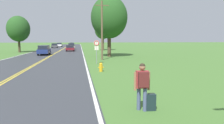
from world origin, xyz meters
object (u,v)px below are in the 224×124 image
at_px(suitcase, 151,102).
at_px(tree_right_cluster, 18,29).
at_px(car_black_hatchback_approaching, 44,49).
at_px(tree_behind_sign, 109,18).
at_px(car_dark_grey_sedan_receding, 55,45).
at_px(traffic_sign, 97,46).
at_px(car_champagne_van_mid_far, 71,46).
at_px(car_maroon_hatchback_mid_near, 70,48).
at_px(hitchhiker_person, 142,82).
at_px(car_white_sedan_distant, 60,45).
at_px(car_dark_green_hatchback_horizon, 72,44).
at_px(tree_mid_treeline, 103,29).
at_px(car_dark_blue_suv_nearest, 44,50).
at_px(fire_hydrant, 101,67).

xyz_separation_m(suitcase, tree_right_cluster, (-15.39, 38.48, 4.67)).
height_order(suitcase, car_black_hatchback_approaching, car_black_hatchback_approaching).
bearing_deg(tree_behind_sign, car_dark_grey_sedan_receding, 108.85).
height_order(traffic_sign, car_champagne_van_mid_far, traffic_sign).
height_order(tree_behind_sign, car_black_hatchback_approaching, tree_behind_sign).
bearing_deg(car_maroon_hatchback_mid_near, suitcase, 6.53).
distance_m(hitchhiker_person, car_white_sedan_distant, 74.42).
bearing_deg(car_dark_green_hatchback_horizon, tree_mid_treeline, 14.29).
distance_m(traffic_sign, tree_right_cluster, 27.68).
relative_size(tree_mid_treeline, car_champagne_van_mid_far, 1.96).
height_order(car_black_hatchback_approaching, car_champagne_van_mid_far, car_champagne_van_mid_far).
distance_m(hitchhiker_person, car_dark_blue_suv_nearest, 31.19).
bearing_deg(tree_right_cluster, car_dark_green_hatchback_horizon, 78.56).
bearing_deg(car_dark_grey_sedan_receding, car_champagne_van_mid_far, -156.11).
xyz_separation_m(traffic_sign, car_maroon_hatchback_mid_near, (-4.05, 26.37, -1.20)).
height_order(tree_right_cluster, car_dark_grey_sedan_receding, tree_right_cluster).
xyz_separation_m(car_black_hatchback_approaching, car_white_sedan_distant, (-0.35, 37.24, -0.01)).
relative_size(traffic_sign, tree_mid_treeline, 0.34).
distance_m(car_black_hatchback_approaching, car_maroon_hatchback_mid_near, 7.22).
relative_size(tree_behind_sign, car_dark_blue_suv_nearest, 1.99).
relative_size(tree_behind_sign, car_dark_green_hatchback_horizon, 2.17).
distance_m(tree_behind_sign, car_dark_green_hatchback_horizon, 61.36).
relative_size(hitchhiker_person, car_dark_blue_suv_nearest, 0.38).
bearing_deg(car_dark_grey_sedan_receding, car_white_sedan_distant, -5.31).
height_order(hitchhiker_person, fire_hydrant, hitchhiker_person).
height_order(car_black_hatchback_approaching, car_dark_grey_sedan_receding, car_dark_grey_sedan_receding).
bearing_deg(tree_mid_treeline, car_dark_green_hatchback_horizon, 102.88).
bearing_deg(car_maroon_hatchback_mid_near, car_champagne_van_mid_far, -179.66).
distance_m(tree_behind_sign, car_maroon_hatchback_mid_near, 19.24).
height_order(fire_hydrant, car_black_hatchback_approaching, car_black_hatchback_approaching).
height_order(car_black_hatchback_approaching, car_white_sedan_distant, car_white_sedan_distant).
distance_m(car_maroon_hatchback_mid_near, car_champagne_van_mid_far, 8.69).
bearing_deg(fire_hydrant, car_champagne_van_mid_far, 95.63).
bearing_deg(suitcase, car_maroon_hatchback_mid_near, 9.60).
xyz_separation_m(car_dark_grey_sedan_receding, car_dark_green_hatchback_horizon, (4.89, 22.81, 0.00)).
distance_m(tree_behind_sign, car_champagne_van_mid_far, 27.26).
relative_size(traffic_sign, car_dark_green_hatchback_horizon, 0.60).
distance_m(fire_hydrant, car_dark_green_hatchback_horizon, 75.50).
bearing_deg(traffic_sign, car_champagne_van_mid_far, 96.69).
distance_m(tree_mid_treeline, car_black_hatchback_approaching, 16.01).
height_order(hitchhiker_person, traffic_sign, traffic_sign).
distance_m(hitchhiker_person, car_dark_grey_sedan_receding, 63.03).
height_order(fire_hydrant, car_dark_green_hatchback_horizon, car_dark_green_hatchback_horizon).
bearing_deg(traffic_sign, car_black_hatchback_approaching, 113.39).
height_order(tree_behind_sign, car_champagne_van_mid_far, tree_behind_sign).
xyz_separation_m(hitchhiker_person, car_maroon_hatchback_mid_near, (-4.47, 41.51, -0.33)).
relative_size(hitchhiker_person, car_maroon_hatchback_mid_near, 0.45).
bearing_deg(tree_mid_treeline, traffic_sign, -98.13).
height_order(suitcase, car_dark_green_hatchback_horizon, car_dark_green_hatchback_horizon).
bearing_deg(car_maroon_hatchback_mid_near, hitchhiker_person, 6.07).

